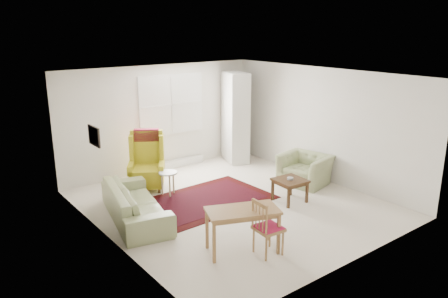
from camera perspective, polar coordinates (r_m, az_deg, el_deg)
room at (r=8.35m, az=0.47°, el=1.25°), size 5.04×5.54×2.51m
rug at (r=8.74m, az=-2.56°, el=-6.70°), size 2.67×1.76×0.03m
sofa at (r=7.96m, az=-11.53°, el=-6.12°), size 1.28×2.25×0.86m
armchair at (r=9.70m, az=10.53°, el=-2.25°), size 1.07×1.17×0.78m
wingback_chair at (r=9.28m, az=-10.11°, el=-1.56°), size 1.01×1.03×1.24m
coffee_table at (r=8.72m, az=8.57°, el=-5.36°), size 0.61×0.61×0.46m
stool at (r=9.00m, az=-7.27°, el=-4.48°), size 0.44×0.44×0.51m
cabinet at (r=11.01m, az=1.53°, el=4.14°), size 0.75×1.01×2.26m
desk at (r=6.77m, az=2.41°, el=-10.58°), size 1.22×0.92×0.69m
desk_chair at (r=6.68m, az=5.84°, el=-10.11°), size 0.42×0.42×0.89m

